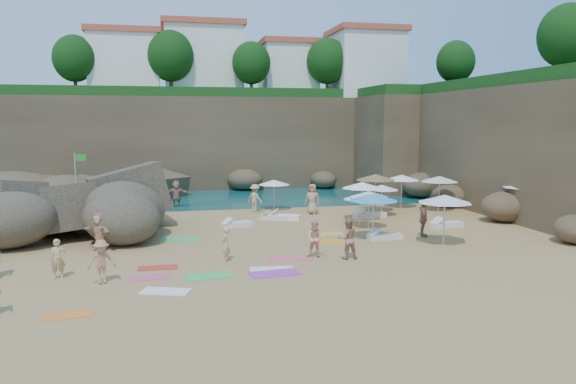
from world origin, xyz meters
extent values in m
plane|color=tan|center=(0.00, 0.00, 0.00)|extent=(120.00, 120.00, 0.00)
plane|color=#0C4751|center=(0.00, 30.00, 0.00)|extent=(120.00, 120.00, 0.00)
cube|color=brown|center=(2.00, 25.00, 4.00)|extent=(44.00, 8.00, 8.00)
cube|color=brown|center=(19.00, 8.00, 4.00)|extent=(8.00, 30.00, 8.00)
cube|color=brown|center=(17.00, 20.00, 4.00)|extent=(10.00, 12.00, 8.00)
cube|color=white|center=(-8.00, 26.00, 10.75)|extent=(6.00, 5.00, 5.50)
cube|color=#B2472D|center=(-8.00, 26.00, 13.75)|extent=(6.48, 5.40, 0.50)
cube|color=white|center=(-1.00, 27.00, 11.25)|extent=(7.00, 6.00, 6.50)
cube|color=#B2472D|center=(-1.00, 27.00, 14.75)|extent=(7.56, 6.48, 0.50)
cube|color=white|center=(7.00, 26.00, 10.50)|extent=(5.00, 5.00, 5.00)
cube|color=#B2472D|center=(7.00, 26.00, 13.25)|extent=(5.40, 5.40, 0.50)
cube|color=white|center=(14.00, 24.00, 11.00)|extent=(6.00, 6.00, 6.00)
cube|color=#B2472D|center=(14.00, 24.00, 14.25)|extent=(6.48, 6.48, 0.50)
sphere|color=#11380F|center=(-12.00, 24.00, 11.20)|extent=(3.60, 3.60, 3.60)
sphere|color=#11380F|center=(-4.00, 24.00, 11.60)|extent=(4.05, 4.05, 4.05)
sphere|color=#11380F|center=(3.00, 23.00, 11.04)|extent=(3.42, 3.42, 3.42)
sphere|color=#11380F|center=(10.00, 23.00, 11.36)|extent=(3.78, 3.78, 3.78)
sphere|color=#11380F|center=(19.00, 16.00, 10.80)|extent=(3.15, 3.15, 3.15)
sphere|color=#11380F|center=(20.00, 4.00, 11.20)|extent=(3.60, 3.60, 3.60)
cylinder|color=white|center=(-18.00, 30.00, 3.00)|extent=(0.10, 0.10, 6.00)
cylinder|color=white|center=(-16.50, 30.00, 3.00)|extent=(0.10, 0.10, 6.00)
cylinder|color=white|center=(-15.00, 30.00, 3.00)|extent=(0.10, 0.10, 6.00)
cylinder|color=silver|center=(-10.42, 11.33, 1.94)|extent=(0.08, 0.08, 3.87)
cube|color=#238C27|center=(-10.04, 11.33, 3.56)|extent=(0.68, 0.12, 0.44)
cylinder|color=silver|center=(2.36, 9.11, 0.97)|extent=(0.06, 0.06, 1.93)
cone|color=white|center=(2.36, 9.11, 1.88)|extent=(2.17, 2.17, 0.33)
cylinder|color=silver|center=(6.76, 4.15, 1.10)|extent=(0.06, 0.06, 2.19)
cone|color=white|center=(6.76, 4.15, 2.14)|extent=(2.46, 2.46, 0.37)
cylinder|color=silver|center=(11.08, 8.24, 1.08)|extent=(0.06, 0.06, 2.16)
cone|color=white|center=(11.08, 8.24, 2.11)|extent=(2.42, 2.42, 0.37)
cylinder|color=silver|center=(15.95, 1.68, 1.15)|extent=(0.07, 0.07, 2.30)
cone|color=white|center=(15.95, 1.68, 2.25)|extent=(2.58, 2.58, 0.39)
cylinder|color=silver|center=(8.49, 5.33, 0.94)|extent=(0.05, 0.05, 1.87)
cone|color=white|center=(8.49, 5.33, 1.83)|extent=(2.10, 2.10, 0.32)
cylinder|color=silver|center=(8.71, 7.02, 1.18)|extent=(0.07, 0.07, 2.36)
cone|color=red|center=(8.71, 7.02, 2.30)|extent=(2.64, 2.64, 0.40)
cylinder|color=silver|center=(12.92, 6.40, 1.10)|extent=(0.06, 0.06, 2.21)
cone|color=silver|center=(12.92, 6.40, 2.15)|extent=(2.48, 2.48, 0.38)
cylinder|color=silver|center=(6.00, 2.31, 0.88)|extent=(0.05, 0.05, 1.76)
cone|color=silver|center=(6.00, 2.31, 1.71)|extent=(1.97, 1.97, 0.30)
cylinder|color=silver|center=(6.29, 1.71, 0.98)|extent=(0.06, 0.06, 1.97)
cone|color=silver|center=(6.29, 1.71, 1.92)|extent=(2.21, 2.21, 0.34)
cylinder|color=silver|center=(5.44, -1.19, 1.11)|extent=(0.06, 0.06, 2.22)
cone|color=#3894BF|center=(5.44, -1.19, 2.16)|extent=(2.49, 2.49, 0.38)
cylinder|color=silver|center=(8.34, -3.03, 1.15)|extent=(0.07, 0.07, 2.30)
cone|color=silver|center=(8.34, -3.03, 2.25)|extent=(2.58, 2.58, 0.39)
cube|color=silver|center=(-0.80, 3.74, 0.14)|extent=(1.85, 1.15, 0.27)
cube|color=silver|center=(1.72, 5.57, 0.13)|extent=(1.78, 1.24, 0.26)
cube|color=silver|center=(7.58, 4.95, 0.16)|extent=(2.14, 0.98, 0.32)
cube|color=white|center=(2.28, 5.46, 0.15)|extent=(2.07, 1.41, 0.31)
cube|color=silver|center=(10.68, 1.06, 0.15)|extent=(1.99, 0.95, 0.30)
cube|color=silver|center=(6.09, -1.18, 0.14)|extent=(1.77, 0.61, 0.27)
cube|color=#D4526A|center=(-5.31, -5.89, 0.01)|extent=(1.61, 0.92, 0.03)
cube|color=orange|center=(-7.66, -9.64, 0.01)|extent=(1.55, 0.95, 0.03)
cube|color=green|center=(-3.06, -6.19, 0.02)|extent=(1.98, 1.20, 0.03)
cube|color=white|center=(-4.72, -7.79, 0.01)|extent=(1.85, 1.35, 0.03)
cube|color=#AE37B2|center=(-0.57, -6.34, 0.02)|extent=(2.05, 1.20, 0.03)
cube|color=red|center=(-5.03, -4.48, 0.01)|extent=(1.59, 0.81, 0.03)
cube|color=#288CD6|center=(-4.06, 0.96, 0.01)|extent=(1.59, 0.90, 0.03)
cube|color=#DF5668|center=(0.54, -4.13, 0.02)|extent=(1.78, 0.90, 0.03)
cube|color=orange|center=(3.23, -1.20, 0.02)|extent=(2.05, 1.48, 0.03)
cube|color=#36BE6A|center=(-3.99, 0.88, 0.02)|extent=(2.00, 1.16, 0.03)
cube|color=gold|center=(3.58, 0.69, 0.02)|extent=(1.85, 1.02, 0.03)
cube|color=white|center=(-0.55, -5.73, 0.02)|extent=(1.82, 1.04, 0.03)
imported|color=tan|center=(-8.68, -5.24, 0.76)|extent=(0.60, 0.44, 1.52)
imported|color=#A97454|center=(2.98, -4.64, 0.89)|extent=(0.91, 0.73, 1.79)
imported|color=tan|center=(1.02, 8.65, 0.92)|extent=(1.13, 1.23, 1.84)
imported|color=#8D5A46|center=(8.26, -1.00, 0.92)|extent=(0.80, 1.17, 1.85)
imported|color=tan|center=(4.48, 7.10, 0.97)|extent=(1.08, 0.92, 1.95)
imported|color=#B17558|center=(-3.97, 12.04, 0.94)|extent=(1.76, 0.59, 1.88)
imported|color=#E5AC82|center=(-2.22, -3.97, 0.74)|extent=(0.58, 0.64, 1.48)
imported|color=#B37759|center=(-6.99, -6.30, 0.21)|extent=(1.45, 1.83, 0.43)
imported|color=tan|center=(-7.68, -0.78, 0.23)|extent=(2.39, 2.39, 0.47)
imported|color=#EFA687|center=(1.68, -4.15, 0.31)|extent=(1.35, 1.79, 0.61)
camera|label=1|loc=(-4.56, -27.28, 5.92)|focal=35.00mm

